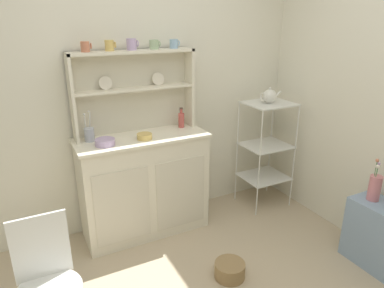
{
  "coord_description": "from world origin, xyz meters",
  "views": [
    {
      "loc": [
        -0.9,
        -1.3,
        1.85
      ],
      "look_at": [
        0.34,
        1.12,
        0.87
      ],
      "focal_mm": 32.66,
      "sensor_mm": 36.0,
      "label": 1
    }
  ],
  "objects_px": {
    "bakers_rack": "(266,142)",
    "cup_terracotta_0": "(85,47)",
    "jam_bottle": "(181,120)",
    "flower_vase": "(375,187)",
    "utensil_jar": "(89,134)",
    "hutch_cabinet": "(144,184)",
    "hutch_shelf_unit": "(133,85)",
    "porcelain_teapot": "(270,96)",
    "side_shelf_blue": "(380,236)",
    "wire_chair": "(46,275)",
    "bowl_mixing_large": "(105,142)",
    "floor_basket": "(230,270)"
  },
  "relations": [
    {
      "from": "floor_basket",
      "to": "bowl_mixing_large",
      "type": "bearing_deg",
      "value": 129.4
    },
    {
      "from": "hutch_shelf_unit",
      "to": "bowl_mixing_large",
      "type": "relative_size",
      "value": 6.73
    },
    {
      "from": "flower_vase",
      "to": "porcelain_teapot",
      "type": "bearing_deg",
      "value": 99.52
    },
    {
      "from": "bakers_rack",
      "to": "hutch_shelf_unit",
      "type": "bearing_deg",
      "value": 169.22
    },
    {
      "from": "bowl_mixing_large",
      "to": "utensil_jar",
      "type": "bearing_deg",
      "value": 119.79
    },
    {
      "from": "hutch_shelf_unit",
      "to": "jam_bottle",
      "type": "height_order",
      "value": "hutch_shelf_unit"
    },
    {
      "from": "side_shelf_blue",
      "to": "hutch_shelf_unit",
      "type": "bearing_deg",
      "value": 134.98
    },
    {
      "from": "bakers_rack",
      "to": "wire_chair",
      "type": "relative_size",
      "value": 1.27
    },
    {
      "from": "wire_chair",
      "to": "bowl_mixing_large",
      "type": "bearing_deg",
      "value": 73.91
    },
    {
      "from": "side_shelf_blue",
      "to": "jam_bottle",
      "type": "relative_size",
      "value": 2.85
    },
    {
      "from": "hutch_shelf_unit",
      "to": "flower_vase",
      "type": "height_order",
      "value": "hutch_shelf_unit"
    },
    {
      "from": "hutch_shelf_unit",
      "to": "side_shelf_blue",
      "type": "distance_m",
      "value": 2.31
    },
    {
      "from": "hutch_cabinet",
      "to": "hutch_shelf_unit",
      "type": "bearing_deg",
      "value": 90.0
    },
    {
      "from": "hutch_shelf_unit",
      "to": "cup_terracotta_0",
      "type": "relative_size",
      "value": 12.98
    },
    {
      "from": "bakers_rack",
      "to": "bowl_mixing_large",
      "type": "xyz_separation_m",
      "value": [
        -1.6,
        0.0,
        0.25
      ]
    },
    {
      "from": "hutch_cabinet",
      "to": "utensil_jar",
      "type": "height_order",
      "value": "utensil_jar"
    },
    {
      "from": "jam_bottle",
      "to": "flower_vase",
      "type": "distance_m",
      "value": 1.67
    },
    {
      "from": "hutch_cabinet",
      "to": "porcelain_teapot",
      "type": "xyz_separation_m",
      "value": [
        1.27,
        -0.08,
        0.68
      ]
    },
    {
      "from": "cup_terracotta_0",
      "to": "flower_vase",
      "type": "distance_m",
      "value": 2.45
    },
    {
      "from": "bakers_rack",
      "to": "cup_terracotta_0",
      "type": "height_order",
      "value": "cup_terracotta_0"
    },
    {
      "from": "utensil_jar",
      "to": "cup_terracotta_0",
      "type": "bearing_deg",
      "value": 43.23
    },
    {
      "from": "hutch_shelf_unit",
      "to": "floor_basket",
      "type": "height_order",
      "value": "hutch_shelf_unit"
    },
    {
      "from": "jam_bottle",
      "to": "porcelain_teapot",
      "type": "height_order",
      "value": "porcelain_teapot"
    },
    {
      "from": "wire_chair",
      "to": "floor_basket",
      "type": "distance_m",
      "value": 1.32
    },
    {
      "from": "wire_chair",
      "to": "flower_vase",
      "type": "relative_size",
      "value": 2.51
    },
    {
      "from": "porcelain_teapot",
      "to": "flower_vase",
      "type": "height_order",
      "value": "porcelain_teapot"
    },
    {
      "from": "bowl_mixing_large",
      "to": "porcelain_teapot",
      "type": "xyz_separation_m",
      "value": [
        1.6,
        -0.0,
        0.21
      ]
    },
    {
      "from": "wire_chair",
      "to": "jam_bottle",
      "type": "height_order",
      "value": "jam_bottle"
    },
    {
      "from": "bakers_rack",
      "to": "jam_bottle",
      "type": "bearing_deg",
      "value": 169.19
    },
    {
      "from": "hutch_cabinet",
      "to": "cup_terracotta_0",
      "type": "bearing_deg",
      "value": 161.49
    },
    {
      "from": "cup_terracotta_0",
      "to": "utensil_jar",
      "type": "relative_size",
      "value": 0.32
    },
    {
      "from": "floor_basket",
      "to": "cup_terracotta_0",
      "type": "distance_m",
      "value": 2.01
    },
    {
      "from": "bakers_rack",
      "to": "flower_vase",
      "type": "bearing_deg",
      "value": -80.55
    },
    {
      "from": "bakers_rack",
      "to": "utensil_jar",
      "type": "height_order",
      "value": "utensil_jar"
    },
    {
      "from": "wire_chair",
      "to": "porcelain_teapot",
      "type": "xyz_separation_m",
      "value": [
        2.17,
        0.84,
        0.63
      ]
    },
    {
      "from": "hutch_cabinet",
      "to": "jam_bottle",
      "type": "relative_size",
      "value": 6.1
    },
    {
      "from": "hutch_shelf_unit",
      "to": "bowl_mixing_large",
      "type": "distance_m",
      "value": 0.55
    },
    {
      "from": "wire_chair",
      "to": "floor_basket",
      "type": "height_order",
      "value": "wire_chair"
    },
    {
      "from": "bakers_rack",
      "to": "porcelain_teapot",
      "type": "xyz_separation_m",
      "value": [
        -0.0,
        0.0,
        0.46
      ]
    },
    {
      "from": "floor_basket",
      "to": "porcelain_teapot",
      "type": "xyz_separation_m",
      "value": [
        0.93,
        0.81,
        1.09
      ]
    },
    {
      "from": "side_shelf_blue",
      "to": "porcelain_teapot",
      "type": "xyz_separation_m",
      "value": [
        -0.18,
        1.21,
        0.89
      ]
    },
    {
      "from": "jam_bottle",
      "to": "utensil_jar",
      "type": "xyz_separation_m",
      "value": [
        -0.82,
        -0.01,
        -0.01
      ]
    },
    {
      "from": "hutch_shelf_unit",
      "to": "cup_terracotta_0",
      "type": "xyz_separation_m",
      "value": [
        -0.37,
        -0.04,
        0.33
      ]
    },
    {
      "from": "wire_chair",
      "to": "utensil_jar",
      "type": "height_order",
      "value": "utensil_jar"
    },
    {
      "from": "hutch_cabinet",
      "to": "bowl_mixing_large",
      "type": "distance_m",
      "value": 0.58
    },
    {
      "from": "side_shelf_blue",
      "to": "floor_basket",
      "type": "relative_size",
      "value": 2.26
    },
    {
      "from": "side_shelf_blue",
      "to": "floor_basket",
      "type": "distance_m",
      "value": 1.2
    },
    {
      "from": "hutch_shelf_unit",
      "to": "jam_bottle",
      "type": "relative_size",
      "value": 5.69
    },
    {
      "from": "hutch_cabinet",
      "to": "utensil_jar",
      "type": "xyz_separation_m",
      "value": [
        -0.41,
        0.08,
        0.5
      ]
    },
    {
      "from": "jam_bottle",
      "to": "utensil_jar",
      "type": "distance_m",
      "value": 0.82
    }
  ]
}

